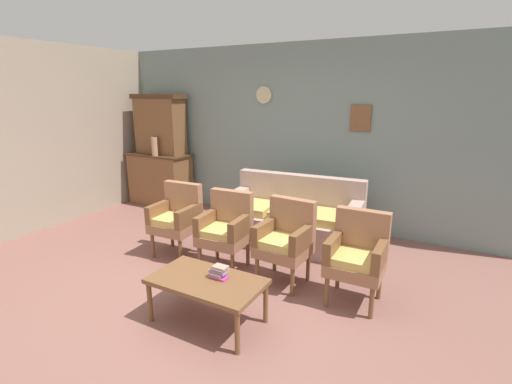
{
  "coord_description": "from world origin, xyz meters",
  "views": [
    {
      "loc": [
        2.15,
        -2.66,
        2.01
      ],
      "look_at": [
        0.09,
        1.07,
        0.85
      ],
      "focal_mm": 26.06,
      "sensor_mm": 36.0,
      "label": 1
    }
  ],
  "objects_px": {
    "armchair_near_couch_end": "(226,227)",
    "book_stack_on_table": "(219,272)",
    "vase_on_cabinet": "(155,146)",
    "armchair_row_middle": "(357,254)",
    "armchair_by_doorway": "(286,238)",
    "armchair_near_cabinet": "(177,216)",
    "coffee_table": "(207,284)",
    "side_cabinet": "(161,179)",
    "floral_couch": "(293,220)"
  },
  "relations": [
    {
      "from": "armchair_near_couch_end",
      "to": "book_stack_on_table",
      "type": "xyz_separation_m",
      "value": [
        0.52,
        -0.9,
        -0.02
      ]
    },
    {
      "from": "vase_on_cabinet",
      "to": "armchair_row_middle",
      "type": "distance_m",
      "value": 4.14
    },
    {
      "from": "vase_on_cabinet",
      "to": "armchair_by_doorway",
      "type": "relative_size",
      "value": 0.35
    },
    {
      "from": "armchair_near_cabinet",
      "to": "vase_on_cabinet",
      "type": "bearing_deg",
      "value": 139.94
    },
    {
      "from": "armchair_near_couch_end",
      "to": "coffee_table",
      "type": "height_order",
      "value": "armchair_near_couch_end"
    },
    {
      "from": "armchair_near_cabinet",
      "to": "coffee_table",
      "type": "bearing_deg",
      "value": -40.2
    },
    {
      "from": "armchair_row_middle",
      "to": "book_stack_on_table",
      "type": "height_order",
      "value": "armchair_row_middle"
    },
    {
      "from": "side_cabinet",
      "to": "coffee_table",
      "type": "height_order",
      "value": "side_cabinet"
    },
    {
      "from": "side_cabinet",
      "to": "armchair_by_doorway",
      "type": "relative_size",
      "value": 1.28
    },
    {
      "from": "side_cabinet",
      "to": "armchair_near_couch_end",
      "type": "xyz_separation_m",
      "value": [
        2.45,
        -1.57,
        0.03
      ]
    },
    {
      "from": "armchair_near_couch_end",
      "to": "armchair_row_middle",
      "type": "height_order",
      "value": "same"
    },
    {
      "from": "vase_on_cabinet",
      "to": "floral_couch",
      "type": "relative_size",
      "value": 0.17
    },
    {
      "from": "side_cabinet",
      "to": "floral_couch",
      "type": "bearing_deg",
      "value": -10.62
    },
    {
      "from": "floral_couch",
      "to": "armchair_near_couch_end",
      "type": "height_order",
      "value": "same"
    },
    {
      "from": "vase_on_cabinet",
      "to": "armchair_near_cabinet",
      "type": "relative_size",
      "value": 0.35
    },
    {
      "from": "armchair_by_doorway",
      "to": "book_stack_on_table",
      "type": "xyz_separation_m",
      "value": [
        -0.22,
        -0.94,
        -0.02
      ]
    },
    {
      "from": "vase_on_cabinet",
      "to": "armchair_by_doorway",
      "type": "distance_m",
      "value": 3.42
    },
    {
      "from": "vase_on_cabinet",
      "to": "floral_couch",
      "type": "bearing_deg",
      "value": -7.15
    },
    {
      "from": "side_cabinet",
      "to": "armchair_row_middle",
      "type": "distance_m",
      "value": 4.25
    },
    {
      "from": "side_cabinet",
      "to": "armchair_by_doorway",
      "type": "height_order",
      "value": "side_cabinet"
    },
    {
      "from": "floral_couch",
      "to": "armchair_by_doorway",
      "type": "distance_m",
      "value": 1.07
    },
    {
      "from": "book_stack_on_table",
      "to": "armchair_row_middle",
      "type": "bearing_deg",
      "value": 42.76
    },
    {
      "from": "coffee_table",
      "to": "floral_couch",
      "type": "bearing_deg",
      "value": 91.41
    },
    {
      "from": "book_stack_on_table",
      "to": "vase_on_cabinet",
      "type": "bearing_deg",
      "value": 141.57
    },
    {
      "from": "armchair_by_doorway",
      "to": "coffee_table",
      "type": "bearing_deg",
      "value": -106.08
    },
    {
      "from": "armchair_by_doorway",
      "to": "vase_on_cabinet",
      "type": "bearing_deg",
      "value": 156.56
    },
    {
      "from": "vase_on_cabinet",
      "to": "armchair_near_cabinet",
      "type": "distance_m",
      "value": 2.18
    },
    {
      "from": "armchair_near_cabinet",
      "to": "coffee_table",
      "type": "relative_size",
      "value": 0.9
    },
    {
      "from": "floral_couch",
      "to": "armchair_row_middle",
      "type": "distance_m",
      "value": 1.52
    },
    {
      "from": "armchair_near_cabinet",
      "to": "book_stack_on_table",
      "type": "xyz_separation_m",
      "value": [
        1.27,
        -0.93,
        -0.02
      ]
    },
    {
      "from": "armchair_near_cabinet",
      "to": "armchair_near_couch_end",
      "type": "bearing_deg",
      "value": -2.18
    },
    {
      "from": "side_cabinet",
      "to": "armchair_row_middle",
      "type": "xyz_separation_m",
      "value": [
        3.96,
        -1.56,
        0.03
      ]
    },
    {
      "from": "armchair_near_cabinet",
      "to": "armchair_by_doorway",
      "type": "bearing_deg",
      "value": 0.38
    },
    {
      "from": "floral_couch",
      "to": "armchair_by_doorway",
      "type": "bearing_deg",
      "value": -71.0
    },
    {
      "from": "vase_on_cabinet",
      "to": "coffee_table",
      "type": "bearing_deg",
      "value": -40.12
    },
    {
      "from": "armchair_row_middle",
      "to": "book_stack_on_table",
      "type": "bearing_deg",
      "value": -137.24
    },
    {
      "from": "armchair_row_middle",
      "to": "coffee_table",
      "type": "height_order",
      "value": "armchair_row_middle"
    },
    {
      "from": "vase_on_cabinet",
      "to": "coffee_table",
      "type": "xyz_separation_m",
      "value": [
        2.8,
        -2.36,
        -0.71
      ]
    },
    {
      "from": "floral_couch",
      "to": "book_stack_on_table",
      "type": "distance_m",
      "value": 1.95
    },
    {
      "from": "floral_couch",
      "to": "armchair_row_middle",
      "type": "bearing_deg",
      "value": -42.7
    },
    {
      "from": "armchair_near_couch_end",
      "to": "armchair_row_middle",
      "type": "distance_m",
      "value": 1.51
    },
    {
      "from": "side_cabinet",
      "to": "floral_couch",
      "type": "distance_m",
      "value": 2.9
    },
    {
      "from": "side_cabinet",
      "to": "armchair_near_cabinet",
      "type": "bearing_deg",
      "value": -42.16
    },
    {
      "from": "book_stack_on_table",
      "to": "armchair_near_cabinet",
      "type": "bearing_deg",
      "value": 143.76
    },
    {
      "from": "coffee_table",
      "to": "side_cabinet",
      "type": "bearing_deg",
      "value": 138.64
    },
    {
      "from": "floral_couch",
      "to": "coffee_table",
      "type": "relative_size",
      "value": 1.85
    },
    {
      "from": "armchair_near_couch_end",
      "to": "coffee_table",
      "type": "xyz_separation_m",
      "value": [
        0.44,
        -0.98,
        -0.12
      ]
    },
    {
      "from": "armchair_by_doorway",
      "to": "coffee_table",
      "type": "xyz_separation_m",
      "value": [
        -0.29,
        -1.02,
        -0.12
      ]
    },
    {
      "from": "armchair_by_doorway",
      "to": "coffee_table",
      "type": "relative_size",
      "value": 0.9
    },
    {
      "from": "armchair_near_cabinet",
      "to": "book_stack_on_table",
      "type": "distance_m",
      "value": 1.57
    }
  ]
}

